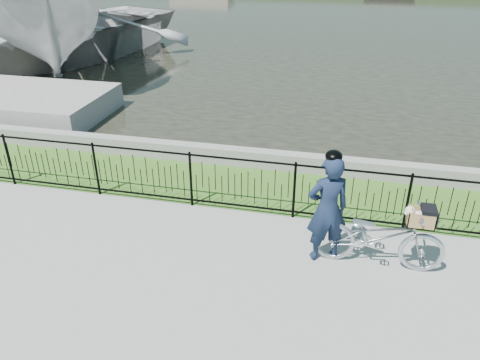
% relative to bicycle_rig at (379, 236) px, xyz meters
% --- Properties ---
extents(ground, '(120.00, 120.00, 0.00)m').
position_rel_bicycle_rig_xyz_m(ground, '(-2.48, -0.48, -0.55)').
color(ground, gray).
rests_on(ground, ground).
extents(grass_strip, '(60.00, 2.00, 0.01)m').
position_rel_bicycle_rig_xyz_m(grass_strip, '(-2.48, 2.12, -0.55)').
color(grass_strip, '#39631F').
rests_on(grass_strip, ground).
extents(water, '(120.00, 120.00, 0.00)m').
position_rel_bicycle_rig_xyz_m(water, '(-2.48, 32.52, -0.55)').
color(water, '#28281E').
rests_on(water, ground).
extents(quay_wall, '(60.00, 0.30, 0.40)m').
position_rel_bicycle_rig_xyz_m(quay_wall, '(-2.48, 3.12, -0.35)').
color(quay_wall, gray).
rests_on(quay_wall, ground).
extents(fence, '(14.00, 0.06, 1.15)m').
position_rel_bicycle_rig_xyz_m(fence, '(-2.48, 1.12, 0.02)').
color(fence, black).
rests_on(fence, ground).
extents(bicycle_rig, '(2.07, 0.72, 1.17)m').
position_rel_bicycle_rig_xyz_m(bicycle_rig, '(0.00, 0.00, 0.00)').
color(bicycle_rig, '#B6BBC3').
rests_on(bicycle_rig, ground).
extents(cyclist, '(0.79, 0.67, 1.92)m').
position_rel_bicycle_rig_xyz_m(cyclist, '(-0.83, -0.00, 0.40)').
color(cyclist, '#131F36').
rests_on(cyclist, ground).
extents(boat_near, '(10.32, 11.96, 6.28)m').
position_rel_bicycle_rig_xyz_m(boat_near, '(-12.12, 10.12, 1.77)').
color(boat_near, '#A8A8A8').
rests_on(boat_near, water).
extents(boat_far, '(11.13, 13.11, 2.31)m').
position_rel_bicycle_rig_xyz_m(boat_far, '(-12.69, 11.79, 0.60)').
color(boat_far, '#A8A8A8').
rests_on(boat_far, water).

